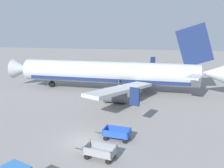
% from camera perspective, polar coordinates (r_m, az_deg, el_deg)
% --- Properties ---
extents(ground_plane, '(220.00, 220.00, 0.00)m').
position_cam_1_polar(ground_plane, '(22.47, -6.56, -13.89)').
color(ground_plane, gray).
extents(airplane, '(37.59, 30.29, 11.34)m').
position_cam_1_polar(airplane, '(39.59, 0.27, 2.66)').
color(airplane, '#B2B7BC').
rests_on(airplane, ground).
extents(baggage_cart_nearest, '(3.62, 1.81, 1.07)m').
position_cam_1_polar(baggage_cart_nearest, '(19.59, -2.98, -16.10)').
color(baggage_cart_nearest, gray).
rests_on(baggage_cart_nearest, ground).
extents(baggage_cart_second_in_row, '(3.61, 1.69, 1.07)m').
position_cam_1_polar(baggage_cart_second_in_row, '(22.57, 1.14, -11.98)').
color(baggage_cart_second_in_row, '#234CB2').
rests_on(baggage_cart_second_in_row, ground).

